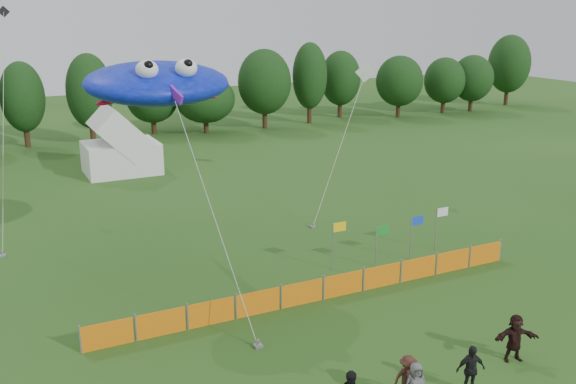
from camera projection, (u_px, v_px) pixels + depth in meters
name	position (u px, v px, depth m)	size (l,w,h in m)	color
treeline	(117.00, 95.00, 58.98)	(104.57, 8.78, 8.36)	#382314
tent_right	(121.00, 148.00, 47.69)	(5.39, 4.31, 3.80)	white
barrier_fence	(323.00, 289.00, 27.18)	(19.90, 0.06, 1.00)	orange
flag_row	(393.00, 232.00, 31.13)	(6.73, 0.75, 2.29)	gray
spectator_c	(408.00, 378.00, 20.14)	(1.01, 0.58, 1.56)	#391E16
spectator_d	(471.00, 370.00, 20.50)	(0.98, 0.41, 1.68)	black
spectator_f	(515.00, 338.00, 22.41)	(1.61, 0.51, 1.74)	black
stingray_kite	(157.00, 82.00, 27.13)	(7.29, 15.84, 10.10)	#1028E9
small_kite_white	(354.00, 106.00, 40.25)	(7.55, 5.75, 8.61)	white
small_kite_dark	(3.00, 117.00, 35.60)	(2.48, 11.04, 12.09)	black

